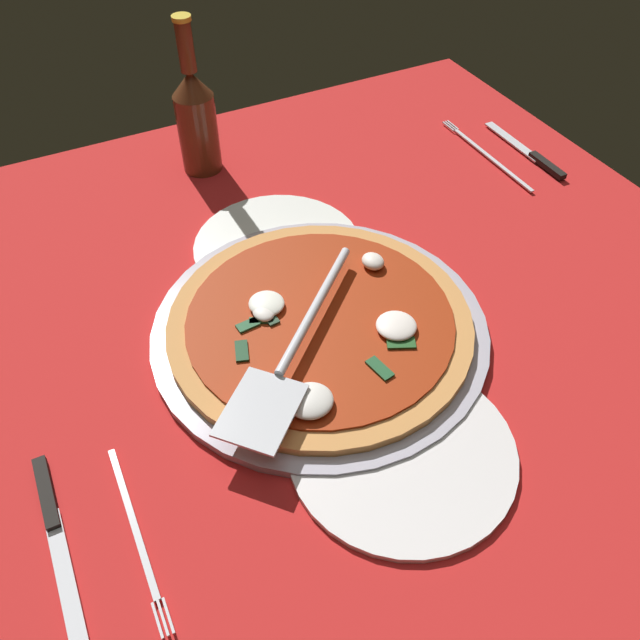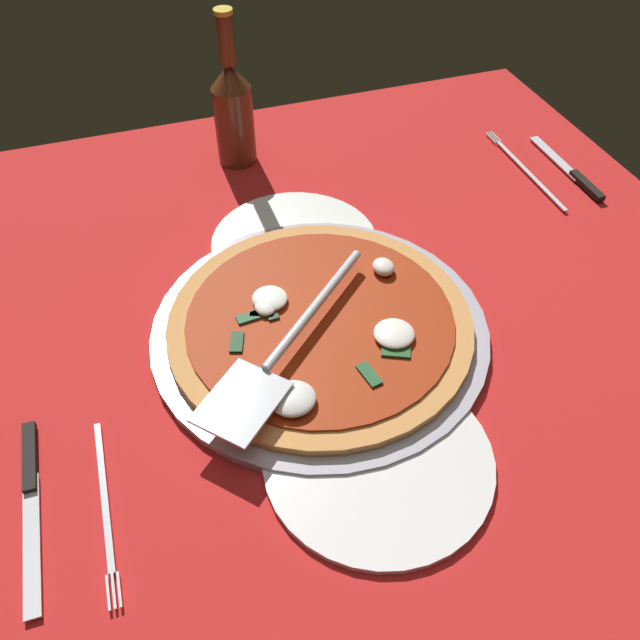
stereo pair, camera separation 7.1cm
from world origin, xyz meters
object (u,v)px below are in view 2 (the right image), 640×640
Objects in this scene: dinner_plate_right at (295,243)px; place_setting_near at (548,173)px; dinner_plate_left at (378,460)px; place_setting_far at (67,503)px; beer_bottle at (233,111)px; pizza at (320,323)px; pizza_server at (284,346)px.

place_setting_near reaches higher than dinner_plate_right.
dinner_plate_right is (33.11, -2.05, 0.00)cm from dinner_plate_left.
dinner_plate_right is 0.98× the size of place_setting_near.
beer_bottle reaches higher than place_setting_far.
place_setting_far is 57.86cm from beer_bottle.
pizza is at bearing 114.74° from place_setting_far.
dinner_plate_right is 1.03× the size of place_setting_far.
pizza_server is at bearing 110.94° from place_setting_far.
dinner_plate_left is 1.01× the size of place_setting_near.
dinner_plate_left and dinner_plate_right have the same top height.
pizza is 30.85cm from place_setting_far.
place_setting_far reaches higher than dinner_plate_left.
beer_bottle is at bearing 5.43° from dinner_plate_right.
dinner_plate_right is 21.47cm from pizza_server.
beer_bottle reaches higher than dinner_plate_left.
dinner_plate_left is 28.50cm from place_setting_far.
pizza is at bearing 173.09° from dinner_plate_right.
place_setting_far is at bearing 133.10° from dinner_plate_right.
pizza_server is 1.09× the size of place_setting_near.
pizza_server is at bearing 127.79° from pizza.
pizza is (-15.80, 1.91, 1.51)cm from dinner_plate_right.
place_setting_far is 0.93× the size of beer_bottle.
beer_bottle is (54.92, 0.03, 7.74)cm from dinner_plate_left.
place_setting_far is (-8.31, 22.96, -4.00)cm from pizza_server.
place_setting_far is at bearing 114.91° from place_setting_near.
dinner_plate_right is 0.63× the size of pizza.
dinner_plate_left is at bearing -179.97° from beer_bottle.
place_setting_near is 76.91cm from place_setting_far.
beer_bottle is at bearing -139.13° from pizza_server.
dinner_plate_left is at bearing 68.96° from pizza_server.
pizza is 38.12cm from beer_bottle.
pizza reaches higher than place_setting_near.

